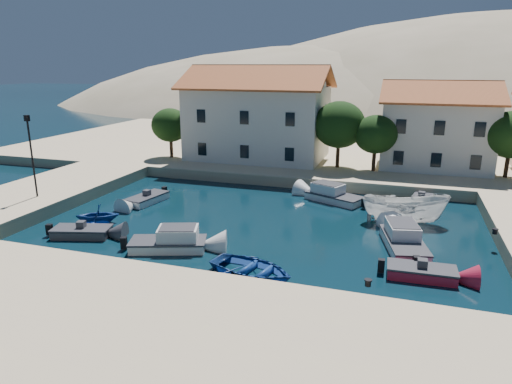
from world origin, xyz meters
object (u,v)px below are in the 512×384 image
Objects in this scene: building_mid at (437,124)px; lamppost at (31,148)px; building_left at (258,112)px; cabin_cruiser_east at (404,241)px; rowboat_south at (252,275)px; boat_east at (404,223)px; cabin_cruiser_south at (168,242)px.

building_mid reaches higher than lamppost.
cabin_cruiser_east is (15.55, -19.54, -5.46)m from building_left.
rowboat_south is 13.53m from boat_east.
building_left reaches higher than cabin_cruiser_south.
lamppost is 1.05× the size of boat_east.
boat_east is (7.65, 11.15, 0.00)m from rowboat_south.
cabin_cruiser_south is at bearing -85.29° from building_left.
lamppost is at bearing -144.55° from building_mid.
lamppost is at bearing 91.14° from boat_east.
cabin_cruiser_south is 16.53m from boat_east.
cabin_cruiser_south is (1.99, -24.10, -5.46)m from building_left.
lamppost is at bearing -119.90° from building_left.
boat_east reaches higher than rowboat_south.
cabin_cruiser_east is 0.92× the size of boat_east.
building_mid is at bearing 3.18° from building_left.
building_mid is (18.00, 1.00, -0.71)m from building_left.
building_left reaches higher than lamppost.
rowboat_south is at bearing -34.99° from cabin_cruiser_south.
building_left is 25.56m from cabin_cruiser_east.
building_left is 1.40× the size of building_mid.
cabin_cruiser_east reaches higher than rowboat_south.
building_mid is at bearing -19.05° from boat_east.
cabin_cruiser_east is (7.68, 6.25, 0.48)m from rowboat_south.
building_left is 3.10× the size of rowboat_south.
rowboat_south is at bearing -73.02° from building_left.
lamppost is 27.96m from boat_east.
boat_east is at bearing 15.97° from cabin_cruiser_south.
building_left is 18.04m from building_mid.
building_left is at bearing 30.63° from rowboat_south.
building_mid is 2.22× the size of rowboat_south.
rowboat_south is (7.88, -25.79, -5.94)m from building_left.
building_left is at bearing -176.82° from building_mid.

